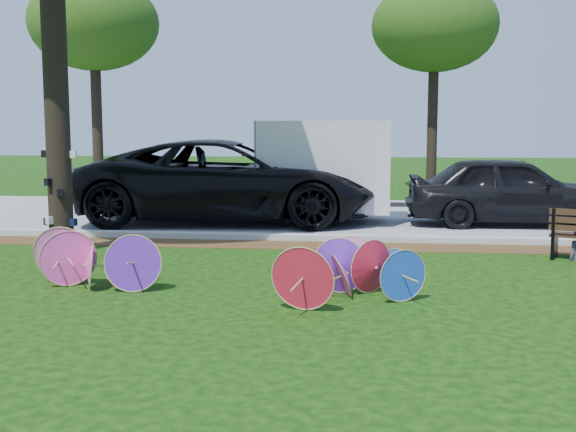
% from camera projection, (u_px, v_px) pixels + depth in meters
% --- Properties ---
extents(ground, '(90.00, 90.00, 0.00)m').
position_uv_depth(ground, '(235.00, 300.00, 9.77)').
color(ground, black).
rests_on(ground, ground).
extents(mulch_strip, '(90.00, 1.00, 0.01)m').
position_uv_depth(mulch_strip, '(277.00, 245.00, 14.21)').
color(mulch_strip, '#472D16').
rests_on(mulch_strip, ground).
extents(curb, '(90.00, 0.30, 0.12)m').
position_uv_depth(curb, '(281.00, 237.00, 14.89)').
color(curb, '#B7B5AD').
rests_on(curb, ground).
extents(street, '(90.00, 8.00, 0.01)m').
position_uv_depth(street, '(300.00, 215.00, 18.99)').
color(street, gray).
rests_on(street, ground).
extents(parasol_pile, '(5.99, 2.34, 0.91)m').
position_uv_depth(parasol_pile, '(219.00, 264.00, 10.27)').
color(parasol_pile, '#5320A2').
rests_on(parasol_pile, ground).
extents(black_van, '(7.40, 3.79, 2.00)m').
position_uv_depth(black_van, '(228.00, 181.00, 17.48)').
color(black_van, black).
rests_on(black_van, ground).
extents(dark_pickup, '(4.88, 2.03, 1.65)m').
position_uv_depth(dark_pickup, '(511.00, 191.00, 16.94)').
color(dark_pickup, black).
rests_on(dark_pickup, ground).
extents(cargo_trailer, '(3.10, 1.98, 2.75)m').
position_uv_depth(cargo_trailer, '(325.00, 166.00, 17.44)').
color(cargo_trailer, silver).
rests_on(cargo_trailer, ground).
extents(bg_trees, '(25.65, 6.34, 7.40)m').
position_uv_depth(bg_trees, '(419.00, 22.00, 23.95)').
color(bg_trees, black).
rests_on(bg_trees, ground).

